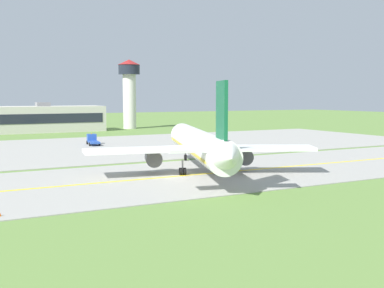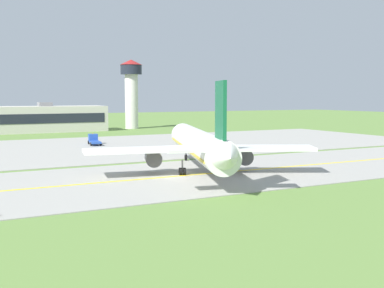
% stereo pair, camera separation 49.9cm
% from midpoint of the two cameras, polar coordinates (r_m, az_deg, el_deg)
% --- Properties ---
extents(ground_plane, '(500.00, 500.00, 0.00)m').
position_cam_midpoint_polar(ground_plane, '(65.87, -2.16, -3.95)').
color(ground_plane, olive).
extents(taxiway_strip, '(240.00, 28.00, 0.10)m').
position_cam_midpoint_polar(taxiway_strip, '(65.86, -2.16, -3.90)').
color(taxiway_strip, '#9E9B93').
rests_on(taxiway_strip, ground).
extents(apron_pad, '(140.00, 52.00, 0.10)m').
position_cam_midpoint_polar(apron_pad, '(108.10, -6.94, -0.19)').
color(apron_pad, '#9E9B93').
rests_on(apron_pad, ground).
extents(taxiway_centreline, '(220.00, 0.60, 0.01)m').
position_cam_midpoint_polar(taxiway_centreline, '(65.85, -2.16, -3.86)').
color(taxiway_centreline, yellow).
rests_on(taxiway_centreline, taxiway_strip).
extents(airplane_lead, '(31.68, 38.54, 12.70)m').
position_cam_midpoint_polar(airplane_lead, '(68.60, 1.04, -0.08)').
color(airplane_lead, white).
rests_on(airplane_lead, ground).
extents(service_truck_fuel, '(2.99, 6.61, 2.59)m').
position_cam_midpoint_polar(service_truck_fuel, '(111.38, -11.37, 0.50)').
color(service_truck_fuel, '#264CA5').
rests_on(service_truck_fuel, ground).
extents(terminal_building, '(60.54, 12.44, 9.13)m').
position_cam_midpoint_polar(terminal_building, '(154.29, -21.23, 2.67)').
color(terminal_building, beige).
rests_on(terminal_building, ground).
extents(control_tower, '(7.60, 7.60, 23.28)m').
position_cam_midpoint_polar(control_tower, '(165.86, -7.08, 6.73)').
color(control_tower, silver).
rests_on(control_tower, ground).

